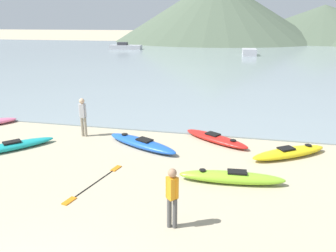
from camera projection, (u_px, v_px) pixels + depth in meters
The scene contains 14 objects.
bay_water at pixel (221, 56), 47.24m from camera, with size 160.00×70.00×0.06m, color gray.
far_hill_left at pixel (216, 20), 89.33m from camera, with size 53.88×53.88×10.70m, color #4C5B47.
far_hill_midleft at pixel (216, 10), 84.92m from camera, with size 52.65×52.65×15.71m, color #4C5B47.
far_hill_midright at pixel (323, 23), 87.49m from camera, with size 51.00×51.00×9.18m, color #4C5B47.
kayak_on_sand_0 at pixel (7, 147), 12.63m from camera, with size 2.81×3.09×0.34m.
kayak_on_sand_1 at pixel (289, 152), 12.05m from camera, with size 3.02×2.36×0.38m.
kayak_on_sand_2 at pixel (141, 143), 12.99m from camera, with size 3.42×2.18×0.38m.
kayak_on_sand_4 at pixel (216, 138), 13.59m from camera, with size 3.01×2.29×0.33m.
kayak_on_sand_7 at pixel (231, 177), 10.09m from camera, with size 3.28×0.84×0.40m.
person_near_foreground at pixel (172, 194), 7.68m from camera, with size 0.31×0.28×1.55m.
person_near_waterline at pixel (83, 115), 13.99m from camera, with size 0.34×0.25×1.68m.
moored_boat_0 at pixel (249, 52), 48.42m from camera, with size 2.14×3.61×0.94m.
moored_boat_2 at pixel (125, 47), 59.24m from camera, with size 5.86×2.63×1.25m.
loose_paddle at pixel (95, 183), 10.09m from camera, with size 0.74×2.76×0.03m.
Camera 1 is at (3.37, -2.95, 4.75)m, focal length 35.00 mm.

